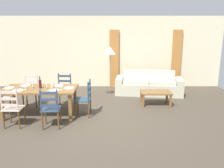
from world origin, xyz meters
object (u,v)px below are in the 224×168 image
dining_chair_near_left (13,108)px  dining_chair_head_east (85,98)px  wine_bottle (41,84)px  wine_glass_near_right (62,86)px  couch (149,86)px  dining_chair_near_right (51,108)px  wine_glass_near_left (26,85)px  dining_chair_far_left (32,91)px  coffee_table (156,94)px  dining_table (40,91)px  dining_chair_far_right (65,90)px  coffee_cup_primary (53,86)px  standing_lamp (111,53)px

dining_chair_near_left → dining_chair_head_east: size_ratio=1.00×
dining_chair_near_left → wine_bottle: wine_bottle is taller
dining_chair_near_left → dining_chair_head_east: same height
wine_glass_near_right → couch: bearing=40.8°
dining_chair_near_right → couch: bearing=46.5°
wine_bottle → wine_glass_near_left: size_ratio=1.96×
dining_chair_far_left → coffee_table: 3.69m
dining_table → couch: bearing=33.1°
dining_chair_far_right → dining_chair_head_east: 1.08m
dining_table → coffee_cup_primary: (0.31, 0.06, 0.13)m
wine_bottle → couch: (3.15, 2.07, -0.58)m
dining_chair_near_left → dining_chair_far_left: 1.47m
wine_glass_near_right → couch: 3.45m
dining_table → wine_bottle: 0.21m
dining_table → coffee_table: 3.32m
dining_chair_head_east → wine_glass_near_left: bearing=-176.2°
wine_bottle → wine_glass_near_right: 0.60m
wine_bottle → standing_lamp: 2.93m
dining_table → dining_chair_far_right: (0.46, 0.79, -0.19)m
dining_table → dining_chair_near_left: bearing=-120.1°
dining_chair_far_right → coffee_cup_primary: dining_chair_far_right is taller
wine_glass_near_left → coffee_cup_primary: bearing=16.0°
dining_chair_far_left → dining_chair_head_east: (1.66, -0.75, 0.00)m
dining_chair_head_east → dining_chair_far_right: bearing=131.3°
dining_chair_head_east → couch: dining_chair_head_east is taller
dining_chair_near_left → coffee_table: size_ratio=1.07×
wine_glass_near_right → coffee_table: size_ratio=0.18×
wine_glass_near_left → wine_glass_near_right: size_ratio=1.00×
dining_chair_far_left → wine_bottle: size_ratio=3.04×
dining_chair_near_right → wine_glass_near_left: dining_chair_near_right is taller
dining_chair_far_left → dining_chair_far_right: 0.96m
wine_glass_near_left → standing_lamp: (2.14, 2.37, 0.55)m
dining_chair_head_east → wine_glass_near_left: (-1.49, -0.10, 0.38)m
dining_table → dining_chair_near_right: size_ratio=1.98×
dining_chair_near_left → coffee_cup_primary: 1.13m
dining_chair_head_east → coffee_table: bearing=23.3°
dining_chair_near_left → wine_glass_near_right: size_ratio=5.96×
wine_glass_near_left → dining_chair_far_right: bearing=49.3°
dining_chair_head_east → wine_glass_near_right: 0.70m
coffee_table → standing_lamp: size_ratio=0.55×
dining_chair_head_east → coffee_table: dining_chair_head_east is taller
wine_glass_near_left → dining_chair_near_right: bearing=-39.7°
dining_table → wine_bottle: (0.03, -0.00, 0.20)m
dining_chair_near_right → dining_chair_far_left: 1.79m
dining_chair_far_left → wine_glass_near_right: (1.09, -0.88, 0.38)m
dining_chair_far_left → wine_glass_near_right: 1.46m
dining_chair_near_right → dining_chair_far_left: size_ratio=1.00×
dining_chair_head_east → wine_glass_near_right: dining_chair_head_east is taller
dining_chair_near_right → coffee_cup_primary: (-0.16, 0.84, 0.32)m
dining_chair_far_right → couch: dining_chair_far_right is taller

